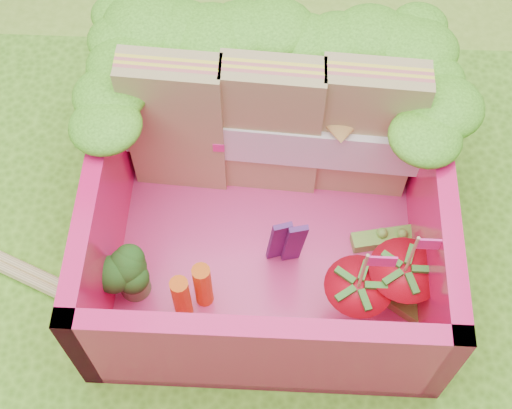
{
  "coord_description": "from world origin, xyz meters",
  "views": [
    {
      "loc": [
        0.11,
        -1.2,
        2.63
      ],
      "look_at": [
        0.05,
        0.21,
        0.28
      ],
      "focal_mm": 50.0,
      "sensor_mm": 36.0,
      "label": 1
    }
  ],
  "objects_px": {
    "broccoli": "(129,268)",
    "bento_box": "(268,202)",
    "strawberry_left": "(355,299)",
    "strawberry_right": "(399,285)",
    "sandwich_stack": "(272,128)"
  },
  "relations": [
    {
      "from": "broccoli",
      "to": "strawberry_right",
      "type": "relative_size",
      "value": 0.61
    },
    {
      "from": "sandwich_stack",
      "to": "strawberry_left",
      "type": "height_order",
      "value": "sandwich_stack"
    },
    {
      "from": "broccoli",
      "to": "strawberry_right",
      "type": "xyz_separation_m",
      "value": [
        1.0,
        -0.0,
        -0.04
      ]
    },
    {
      "from": "strawberry_right",
      "to": "strawberry_left",
      "type": "bearing_deg",
      "value": -159.17
    },
    {
      "from": "strawberry_left",
      "to": "strawberry_right",
      "type": "relative_size",
      "value": 0.97
    },
    {
      "from": "sandwich_stack",
      "to": "strawberry_left",
      "type": "xyz_separation_m",
      "value": [
        0.33,
        -0.62,
        -0.2
      ]
    },
    {
      "from": "strawberry_left",
      "to": "strawberry_right",
      "type": "xyz_separation_m",
      "value": [
        0.17,
        0.06,
        0.01
      ]
    },
    {
      "from": "broccoli",
      "to": "bento_box",
      "type": "bearing_deg",
      "value": 29.38
    },
    {
      "from": "bento_box",
      "to": "strawberry_left",
      "type": "height_order",
      "value": "bento_box"
    },
    {
      "from": "bento_box",
      "to": "strawberry_left",
      "type": "distance_m",
      "value": 0.49
    },
    {
      "from": "broccoli",
      "to": "strawberry_right",
      "type": "height_order",
      "value": "strawberry_right"
    },
    {
      "from": "bento_box",
      "to": "strawberry_right",
      "type": "bearing_deg",
      "value": -29.72
    },
    {
      "from": "broccoli",
      "to": "strawberry_left",
      "type": "bearing_deg",
      "value": -4.48
    },
    {
      "from": "bento_box",
      "to": "broccoli",
      "type": "relative_size",
      "value": 4.2
    },
    {
      "from": "strawberry_left",
      "to": "strawberry_right",
      "type": "bearing_deg",
      "value": 20.83
    }
  ]
}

